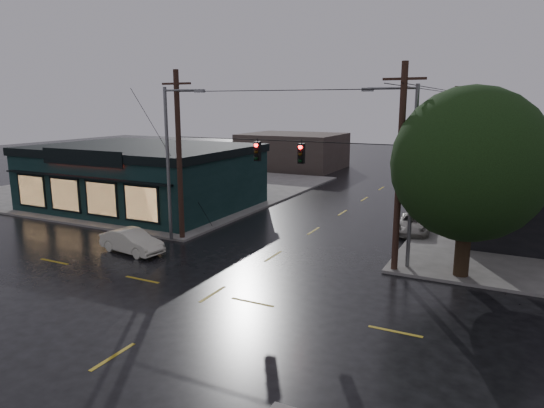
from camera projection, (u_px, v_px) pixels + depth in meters
The scene contains 15 objects.
ground_plane at pixel (213, 294), 21.34m from camera, with size 160.00×160.00×0.00m, color black.
sidewalk_nw at pixel (154, 188), 47.58m from camera, with size 28.00×28.00×0.15m, color #61605A.
pizza_shop at pixel (144, 176), 38.70m from camera, with size 16.30×12.34×4.90m.
corner_tree at pixel (470, 164), 22.17m from camera, with size 7.14×7.14×8.94m.
utility_pole_nw at pixel (182, 239), 29.87m from camera, with size 2.00×0.32×10.15m, color black, non-canonical shape.
utility_pole_ne at pixel (394, 272), 24.20m from camera, with size 2.00×0.32×10.15m, color black, non-canonical shape.
utility_pole_far_a at pixel (448, 198), 43.04m from camera, with size 2.00×0.32×9.65m, color black, non-canonical shape.
utility_pole_far_b at pixel (468, 170), 60.56m from camera, with size 2.00×0.32×9.15m, color black, non-canonical shape.
utility_pole_far_c at pixel (480, 155), 78.08m from camera, with size 2.00×0.32×9.15m, color black, non-canonical shape.
span_signal_assembly at pixel (279, 152), 25.83m from camera, with size 13.00×0.48×1.23m.
streetlight_nw at pixel (171, 242), 29.39m from camera, with size 5.40×0.30×9.15m, color slate, non-canonical shape.
streetlight_ne at pixel (407, 269), 24.60m from camera, with size 5.40×0.30×9.15m, color slate, non-canonical shape.
bg_building_west at pixel (293, 151), 62.04m from camera, with size 12.00×10.00×4.40m, color #3E312D.
sedan_cream at pixel (132, 241), 27.10m from camera, with size 1.39×3.99×1.32m, color beige.
suv_silver at pixel (414, 224), 31.27m from camera, with size 2.03×4.41×1.22m, color #A9A59C.
Camera 1 is at (11.29, -16.80, 8.28)m, focal length 32.00 mm.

